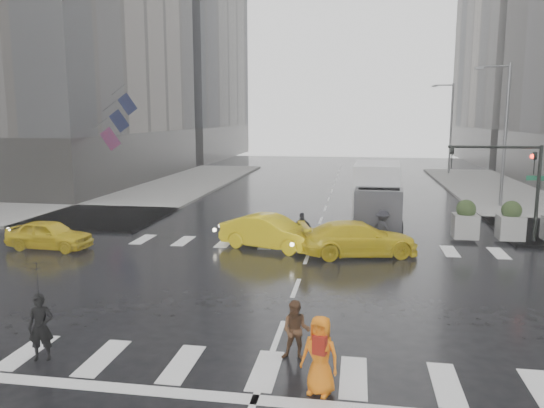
% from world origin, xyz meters
% --- Properties ---
extents(ground, '(120.00, 120.00, 0.00)m').
position_xyz_m(ground, '(0.00, 0.00, 0.00)').
color(ground, black).
rests_on(ground, ground).
extents(sidewalk_nw, '(35.00, 35.00, 0.15)m').
position_xyz_m(sidewalk_nw, '(-19.50, 17.50, 0.07)').
color(sidewalk_nw, slate).
rests_on(sidewalk_nw, ground).
extents(building_nw_far, '(26.05, 26.05, 44.00)m').
position_xyz_m(building_nw_far, '(-29.00, 56.00, 20.19)').
color(building_nw_far, '#5E5C57').
rests_on(building_nw_far, ground).
extents(road_markings, '(18.00, 48.00, 0.01)m').
position_xyz_m(road_markings, '(0.00, 0.00, 0.01)').
color(road_markings, silver).
rests_on(road_markings, ground).
extents(traffic_signal_pole, '(4.45, 0.42, 4.50)m').
position_xyz_m(traffic_signal_pole, '(9.01, 8.01, 3.22)').
color(traffic_signal_pole, black).
rests_on(traffic_signal_pole, ground).
extents(street_lamp_near, '(2.15, 0.22, 9.00)m').
position_xyz_m(street_lamp_near, '(10.87, 18.00, 4.95)').
color(street_lamp_near, '#59595B').
rests_on(street_lamp_near, ground).
extents(street_lamp_far, '(2.15, 0.22, 9.00)m').
position_xyz_m(street_lamp_far, '(10.87, 38.00, 4.95)').
color(street_lamp_far, '#59595B').
rests_on(street_lamp_far, ground).
extents(planter_west, '(1.10, 1.10, 1.80)m').
position_xyz_m(planter_west, '(7.00, 8.20, 0.98)').
color(planter_west, slate).
rests_on(planter_west, ground).
extents(planter_mid, '(1.10, 1.10, 1.80)m').
position_xyz_m(planter_mid, '(9.00, 8.20, 0.98)').
color(planter_mid, slate).
rests_on(planter_mid, ground).
extents(flag_cluster, '(2.87, 3.06, 4.69)m').
position_xyz_m(flag_cluster, '(-15.08, 18.50, 5.64)').
color(flag_cluster, '#59595B').
rests_on(flag_cluster, ground).
extents(pedestrian_black, '(1.19, 1.20, 2.43)m').
position_xyz_m(pedestrian_black, '(-5.38, -6.29, 1.63)').
color(pedestrian_black, black).
rests_on(pedestrian_black, ground).
extents(pedestrian_brown, '(0.74, 0.59, 1.46)m').
position_xyz_m(pedestrian_brown, '(0.62, -5.32, 0.73)').
color(pedestrian_brown, '#4D301B').
rests_on(pedestrian_brown, ground).
extents(pedestrian_orange, '(0.96, 0.78, 1.69)m').
position_xyz_m(pedestrian_orange, '(1.30, -6.80, 0.85)').
color(pedestrian_orange, orange).
rests_on(pedestrian_orange, ground).
extents(pedestrian_far_a, '(0.97, 0.67, 1.55)m').
position_xyz_m(pedestrian_far_a, '(-0.41, 5.81, 0.77)').
color(pedestrian_far_a, black).
rests_on(pedestrian_far_a, ground).
extents(pedestrian_far_b, '(1.24, 1.18, 1.72)m').
position_xyz_m(pedestrian_far_b, '(3.12, 6.02, 0.86)').
color(pedestrian_far_b, black).
rests_on(pedestrian_far_b, ground).
extents(taxi_front, '(3.85, 1.76, 1.28)m').
position_xyz_m(taxi_front, '(-11.32, 3.63, 0.64)').
color(taxi_front, yellow).
rests_on(taxi_front, ground).
extents(taxi_mid, '(4.75, 2.99, 1.48)m').
position_xyz_m(taxi_mid, '(-1.74, 5.25, 0.74)').
color(taxi_mid, yellow).
rests_on(taxi_mid, ground).
extents(taxi_rear, '(4.73, 3.08, 1.43)m').
position_xyz_m(taxi_rear, '(2.08, 4.70, 0.72)').
color(taxi_rear, yellow).
rests_on(taxi_rear, ground).
extents(box_truck, '(2.33, 6.23, 3.31)m').
position_xyz_m(box_truck, '(3.00, 10.66, 1.77)').
color(box_truck, '#BEBEC0').
rests_on(box_truck, ground).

